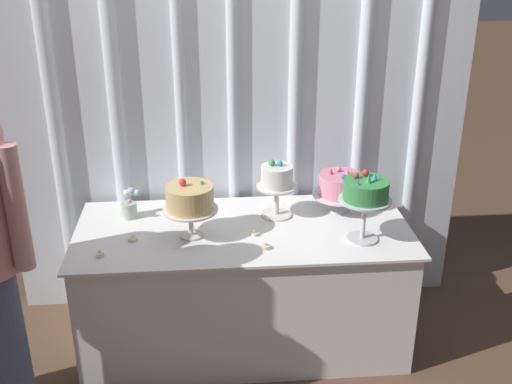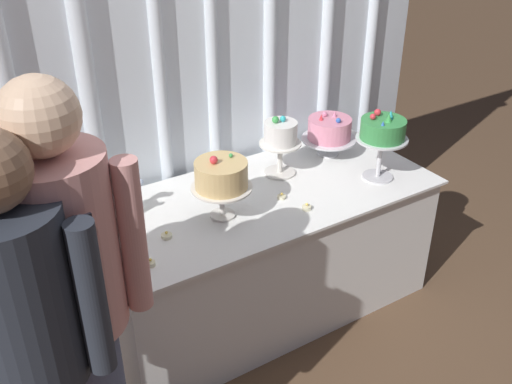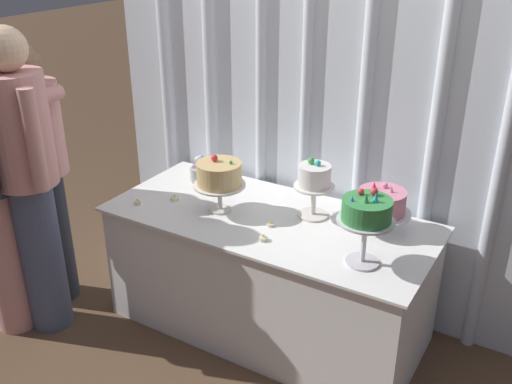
% 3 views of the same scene
% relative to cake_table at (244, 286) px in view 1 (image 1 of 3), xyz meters
% --- Properties ---
extents(ground_plane, '(24.00, 24.00, 0.00)m').
position_rel_cake_table_xyz_m(ground_plane, '(0.00, -0.10, -0.37)').
color(ground_plane, brown).
extents(draped_curtain, '(2.76, 0.16, 2.58)m').
position_rel_cake_table_xyz_m(draped_curtain, '(-0.02, 0.48, 0.97)').
color(draped_curtain, silver).
rests_on(draped_curtain, ground_plane).
extents(cake_table, '(1.84, 0.83, 0.74)m').
position_rel_cake_table_xyz_m(cake_table, '(0.00, 0.00, 0.00)').
color(cake_table, white).
rests_on(cake_table, ground_plane).
extents(cake_display_leftmost, '(0.29, 0.29, 0.33)m').
position_rel_cake_table_xyz_m(cake_display_leftmost, '(-0.28, -0.07, 0.59)').
color(cake_display_leftmost, silver).
rests_on(cake_display_leftmost, cake_table).
extents(cake_display_midleft, '(0.23, 0.23, 0.34)m').
position_rel_cake_table_xyz_m(cake_display_midleft, '(0.20, 0.14, 0.59)').
color(cake_display_midleft, silver).
rests_on(cake_display_midleft, cake_table).
extents(cake_display_midright, '(0.32, 0.32, 0.26)m').
position_rel_cake_table_xyz_m(cake_display_midright, '(0.57, 0.19, 0.52)').
color(cake_display_midright, silver).
rests_on(cake_display_midright, cake_table).
extents(cake_display_rightmost, '(0.28, 0.28, 0.39)m').
position_rel_cake_table_xyz_m(cake_display_rightmost, '(0.62, -0.18, 0.64)').
color(cake_display_rightmost, silver).
rests_on(cake_display_rightmost, cake_table).
extents(flower_vase, '(0.12, 0.12, 0.18)m').
position_rel_cake_table_xyz_m(flower_vase, '(-0.63, 0.20, 0.44)').
color(flower_vase, '#B2C1B2').
rests_on(flower_vase, cake_table).
extents(tealight_far_left, '(0.04, 0.04, 0.04)m').
position_rel_cake_table_xyz_m(tealight_far_left, '(-0.74, -0.25, 0.38)').
color(tealight_far_left, beige).
rests_on(tealight_far_left, cake_table).
extents(tealight_near_left, '(0.05, 0.05, 0.03)m').
position_rel_cake_table_xyz_m(tealight_near_left, '(-0.59, -0.09, 0.38)').
color(tealight_near_left, beige).
rests_on(tealight_near_left, cake_table).
extents(tealight_near_right, '(0.04, 0.04, 0.03)m').
position_rel_cake_table_xyz_m(tealight_near_right, '(0.06, -0.08, 0.38)').
color(tealight_near_right, beige).
rests_on(tealight_near_right, cake_table).
extents(tealight_far_right, '(0.05, 0.05, 0.04)m').
position_rel_cake_table_xyz_m(tealight_far_right, '(0.10, -0.24, 0.38)').
color(tealight_far_right, beige).
rests_on(tealight_far_right, cake_table).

